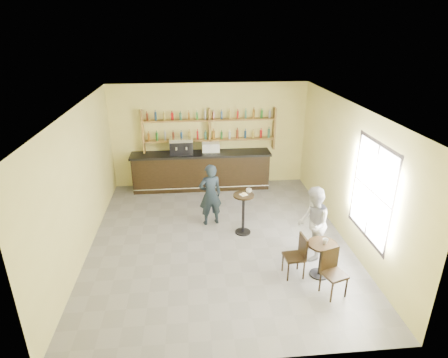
{
  "coord_description": "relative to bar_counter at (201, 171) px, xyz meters",
  "views": [
    {
      "loc": [
        -0.61,
        -7.7,
        4.82
      ],
      "look_at": [
        0.2,
        0.8,
        1.25
      ],
      "focal_mm": 30.0,
      "sensor_mm": 36.0,
      "label": 1
    }
  ],
  "objects": [
    {
      "name": "floor",
      "position": [
        0.29,
        -3.15,
        -0.58
      ],
      "size": [
        7.0,
        7.0,
        0.0
      ],
      "primitive_type": "plane",
      "color": "slate",
      "rests_on": "ground"
    },
    {
      "name": "cafe_table",
      "position": [
        2.25,
        -4.68,
        -0.2
      ],
      "size": [
        0.75,
        0.75,
        0.75
      ],
      "primitive_type": null,
      "rotation": [
        0.0,
        0.0,
        0.31
      ],
      "color": "black",
      "rests_on": "floor"
    },
    {
      "name": "window_pane",
      "position": [
        3.28,
        -4.35,
        1.12
      ],
      "size": [
        0.0,
        2.0,
        2.0
      ],
      "primitive_type": "plane",
      "rotation": [
        1.57,
        0.0,
        -1.57
      ],
      "color": "white",
      "rests_on": "wall_right"
    },
    {
      "name": "pastry_case",
      "position": [
        0.3,
        0.0,
        0.74
      ],
      "size": [
        0.56,
        0.45,
        0.32
      ],
      "primitive_type": null,
      "rotation": [
        0.0,
        0.0,
        0.04
      ],
      "color": "silver",
      "rests_on": "bar_counter"
    },
    {
      "name": "liquor_bottles",
      "position": [
        0.29,
        0.22,
        1.4
      ],
      "size": [
        3.68,
        0.1,
        1.0
      ],
      "primitive_type": null,
      "color": "#8C5919",
      "rests_on": "shelf_unit"
    },
    {
      "name": "chair_south",
      "position": [
        2.3,
        -5.28,
        -0.11
      ],
      "size": [
        0.51,
        0.51,
        0.93
      ],
      "primitive_type": null,
      "rotation": [
        0.0,
        0.0,
        0.33
      ],
      "color": "black",
      "rests_on": "floor"
    },
    {
      "name": "shelf_unit",
      "position": [
        0.29,
        0.22,
        1.23
      ],
      "size": [
        4.0,
        0.26,
        1.4
      ],
      "primitive_type": null,
      "color": "brown",
      "rests_on": "wall_back"
    },
    {
      "name": "pedestal_table",
      "position": [
        0.91,
        -2.85,
        -0.06
      ],
      "size": [
        0.59,
        0.59,
        1.04
      ],
      "primitive_type": null,
      "rotation": [
        0.0,
        0.0,
        -0.19
      ],
      "color": "black",
      "rests_on": "floor"
    },
    {
      "name": "wall_back",
      "position": [
        0.29,
        0.35,
        1.02
      ],
      "size": [
        7.0,
        0.0,
        7.0
      ],
      "primitive_type": "plane",
      "rotation": [
        1.57,
        0.0,
        0.0
      ],
      "color": "#F6EC8C",
      "rests_on": "floor"
    },
    {
      "name": "cup_pedestal",
      "position": [
        1.05,
        -2.75,
        0.51
      ],
      "size": [
        0.16,
        0.16,
        0.11
      ],
      "primitive_type": "imported",
      "rotation": [
        0.0,
        0.0,
        -0.22
      ],
      "color": "white",
      "rests_on": "pedestal_table"
    },
    {
      "name": "cup_cafe",
      "position": [
        2.3,
        -4.68,
        0.23
      ],
      "size": [
        0.13,
        0.13,
        0.1
      ],
      "primitive_type": "imported",
      "rotation": [
        0.0,
        0.0,
        -0.14
      ],
      "color": "white",
      "rests_on": "cafe_table"
    },
    {
      "name": "chair_west",
      "position": [
        1.7,
        -4.63,
        -0.12
      ],
      "size": [
        0.42,
        0.42,
        0.91
      ],
      "primitive_type": null,
      "rotation": [
        0.0,
        0.0,
        -1.48
      ],
      "color": "black",
      "rests_on": "floor"
    },
    {
      "name": "ceiling",
      "position": [
        0.29,
        -3.15,
        2.62
      ],
      "size": [
        7.0,
        7.0,
        0.0
      ],
      "primitive_type": "plane",
      "rotation": [
        3.14,
        0.0,
        0.0
      ],
      "color": "white",
      "rests_on": "wall_back"
    },
    {
      "name": "wall_left",
      "position": [
        -2.71,
        -3.15,
        1.02
      ],
      "size": [
        0.0,
        7.0,
        7.0
      ],
      "primitive_type": "plane",
      "rotation": [
        1.57,
        0.0,
        1.57
      ],
      "color": "#F6EC8C",
      "rests_on": "floor"
    },
    {
      "name": "man_main",
      "position": [
        0.14,
        -2.31,
        0.24
      ],
      "size": [
        0.67,
        0.52,
        1.63
      ],
      "primitive_type": "imported",
      "rotation": [
        0.0,
        0.0,
        3.38
      ],
      "color": "black",
      "rests_on": "floor"
    },
    {
      "name": "wall_right",
      "position": [
        3.29,
        -3.15,
        1.02
      ],
      "size": [
        0.0,
        7.0,
        7.0
      ],
      "primitive_type": "plane",
      "rotation": [
        1.57,
        0.0,
        -1.57
      ],
      "color": "#F6EC8C",
      "rests_on": "floor"
    },
    {
      "name": "wall_front",
      "position": [
        0.29,
        -6.65,
        1.02
      ],
      "size": [
        7.0,
        0.0,
        7.0
      ],
      "primitive_type": "plane",
      "rotation": [
        -1.57,
        0.0,
        0.0
      ],
      "color": "#F6EC8C",
      "rests_on": "floor"
    },
    {
      "name": "patron_second",
      "position": [
        2.25,
        -4.01,
        0.25
      ],
      "size": [
        0.81,
        0.94,
        1.66
      ],
      "primitive_type": "imported",
      "rotation": [
        0.0,
        0.0,
        -1.83
      ],
      "color": "#AAA9AF",
      "rests_on": "floor"
    },
    {
      "name": "napkin",
      "position": [
        0.91,
        -2.85,
        0.46
      ],
      "size": [
        0.22,
        0.22,
        0.0
      ],
      "primitive_type": "cube",
      "rotation": [
        0.0,
        0.0,
        0.46
      ],
      "color": "white",
      "rests_on": "pedestal_table"
    },
    {
      "name": "bar_counter",
      "position": [
        0.0,
        0.0,
        0.0
      ],
      "size": [
        4.26,
        0.83,
        1.15
      ],
      "primitive_type": null,
      "color": "black",
      "rests_on": "floor"
    },
    {
      "name": "espresso_machine",
      "position": [
        -0.58,
        0.0,
        0.82
      ],
      "size": [
        0.7,
        0.46,
        0.49
      ],
      "primitive_type": null,
      "rotation": [
        0.0,
        0.0,
        -0.02
      ],
      "color": "black",
      "rests_on": "bar_counter"
    },
    {
      "name": "window_frame",
      "position": [
        3.28,
        -4.35,
        1.12
      ],
      "size": [
        0.04,
        1.7,
        2.1
      ],
      "primitive_type": null,
      "color": "black",
      "rests_on": "wall_right"
    },
    {
      "name": "donut",
      "position": [
        0.92,
        -2.86,
        0.49
      ],
      "size": [
        0.16,
        0.16,
        0.04
      ],
      "primitive_type": "torus",
      "rotation": [
        0.0,
        0.0,
        -0.39
      ],
      "color": "#E5BA54",
      "rests_on": "napkin"
    }
  ]
}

